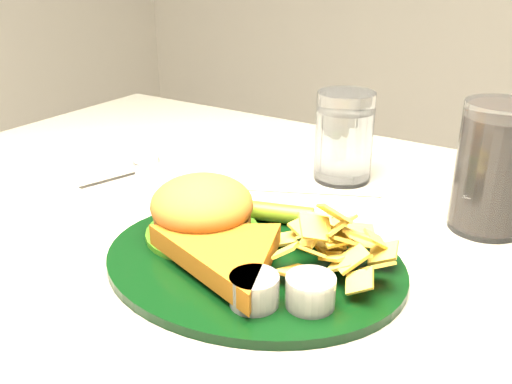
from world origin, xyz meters
TOP-DOWN VIEW (x-y plane):
  - dinner_plate at (0.05, -0.10)m, footprint 0.36×0.31m
  - water_glass at (0.02, 0.18)m, footprint 0.10×0.10m
  - cola_glass at (0.23, 0.12)m, footprint 0.09×0.09m
  - fork_napkin at (0.13, -0.08)m, footprint 0.16×0.19m
  - spoon at (-0.25, -0.01)m, footprint 0.08×0.16m
  - ramekin at (-0.26, 0.07)m, footprint 0.05×0.05m
  - wrapped_straw at (0.01, 0.10)m, footprint 0.19×0.14m

SIDE VIEW (x-z plane):
  - wrapped_straw at x=0.01m, z-range 0.75..0.76m
  - spoon at x=-0.25m, z-range 0.75..0.76m
  - fork_napkin at x=0.13m, z-range 0.75..0.76m
  - ramekin at x=-0.26m, z-range 0.75..0.78m
  - dinner_plate at x=0.05m, z-range 0.75..0.82m
  - water_glass at x=0.02m, z-range 0.75..0.88m
  - cola_glass at x=0.23m, z-range 0.75..0.91m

